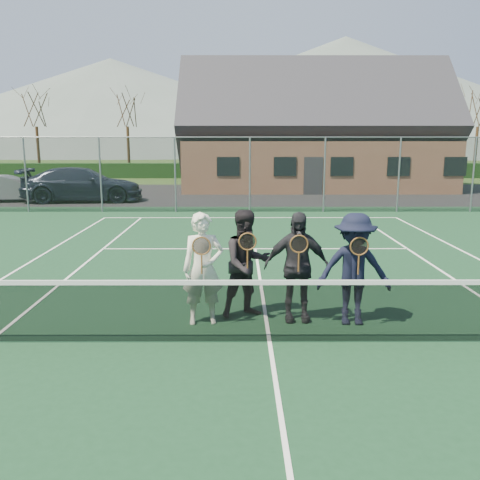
{
  "coord_description": "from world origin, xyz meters",
  "views": [
    {
      "loc": [
        -0.45,
        -7.0,
        2.95
      ],
      "look_at": [
        -0.43,
        1.5,
        1.25
      ],
      "focal_mm": 38.0,
      "sensor_mm": 36.0,
      "label": 1
    }
  ],
  "objects_px": {
    "player_d": "(354,269)",
    "car_b": "(8,189)",
    "car_c": "(82,185)",
    "tennis_net": "(270,308)",
    "player_b": "(247,264)",
    "player_c": "(296,267)",
    "player_a": "(203,269)",
    "clubhouse": "(313,121)"
  },
  "relations": [
    {
      "from": "player_d",
      "to": "car_b",
      "type": "bearing_deg",
      "value": 128.03
    },
    {
      "from": "car_b",
      "to": "player_d",
      "type": "xyz_separation_m",
      "value": [
        12.73,
        -16.28,
        0.3
      ]
    },
    {
      "from": "car_c",
      "to": "player_d",
      "type": "distance_m",
      "value": 18.74
    },
    {
      "from": "tennis_net",
      "to": "player_b",
      "type": "bearing_deg",
      "value": 105.22
    },
    {
      "from": "tennis_net",
      "to": "player_b",
      "type": "xyz_separation_m",
      "value": [
        -0.31,
        1.14,
        0.38
      ]
    },
    {
      "from": "car_c",
      "to": "player_c",
      "type": "bearing_deg",
      "value": -158.11
    },
    {
      "from": "car_b",
      "to": "car_c",
      "type": "xyz_separation_m",
      "value": [
        3.5,
        0.03,
        0.19
      ]
    },
    {
      "from": "player_c",
      "to": "player_a",
      "type": "bearing_deg",
      "value": -174.7
    },
    {
      "from": "player_d",
      "to": "car_c",
      "type": "bearing_deg",
      "value": 119.5
    },
    {
      "from": "clubhouse",
      "to": "player_d",
      "type": "distance_m",
      "value": 23.57
    },
    {
      "from": "car_b",
      "to": "player_d",
      "type": "height_order",
      "value": "player_d"
    },
    {
      "from": "tennis_net",
      "to": "clubhouse",
      "type": "height_order",
      "value": "clubhouse"
    },
    {
      "from": "tennis_net",
      "to": "clubhouse",
      "type": "distance_m",
      "value": 24.57
    },
    {
      "from": "car_c",
      "to": "tennis_net",
      "type": "distance_m",
      "value": 18.81
    },
    {
      "from": "car_c",
      "to": "player_b",
      "type": "distance_m",
      "value": 17.64
    },
    {
      "from": "player_a",
      "to": "player_c",
      "type": "relative_size",
      "value": 1.0
    },
    {
      "from": "car_c",
      "to": "player_b",
      "type": "relative_size",
      "value": 3.09
    },
    {
      "from": "player_a",
      "to": "player_c",
      "type": "distance_m",
      "value": 1.51
    },
    {
      "from": "player_d",
      "to": "player_b",
      "type": "bearing_deg",
      "value": 167.84
    },
    {
      "from": "car_b",
      "to": "tennis_net",
      "type": "height_order",
      "value": "car_b"
    },
    {
      "from": "clubhouse",
      "to": "player_c",
      "type": "height_order",
      "value": "clubhouse"
    },
    {
      "from": "player_b",
      "to": "player_d",
      "type": "height_order",
      "value": "same"
    },
    {
      "from": "car_b",
      "to": "clubhouse",
      "type": "xyz_separation_m",
      "value": [
        15.36,
        6.94,
        3.37
      ]
    },
    {
      "from": "car_b",
      "to": "tennis_net",
      "type": "xyz_separation_m",
      "value": [
        11.36,
        -17.06,
        -0.08
      ]
    },
    {
      "from": "player_c",
      "to": "player_d",
      "type": "height_order",
      "value": "same"
    },
    {
      "from": "player_b",
      "to": "player_c",
      "type": "xyz_separation_m",
      "value": [
        0.79,
        -0.19,
        0.0
      ]
    },
    {
      "from": "player_c",
      "to": "car_c",
      "type": "bearing_deg",
      "value": 117.32
    },
    {
      "from": "player_b",
      "to": "tennis_net",
      "type": "bearing_deg",
      "value": -74.78
    },
    {
      "from": "player_c",
      "to": "player_d",
      "type": "distance_m",
      "value": 0.91
    },
    {
      "from": "tennis_net",
      "to": "clubhouse",
      "type": "bearing_deg",
      "value": 80.54
    },
    {
      "from": "car_b",
      "to": "player_d",
      "type": "relative_size",
      "value": 2.09
    },
    {
      "from": "car_c",
      "to": "clubhouse",
      "type": "relative_size",
      "value": 0.36
    },
    {
      "from": "car_c",
      "to": "player_b",
      "type": "bearing_deg",
      "value": -160.12
    },
    {
      "from": "car_c",
      "to": "tennis_net",
      "type": "height_order",
      "value": "car_c"
    },
    {
      "from": "car_b",
      "to": "player_a",
      "type": "distance_m",
      "value": 19.26
    },
    {
      "from": "player_b",
      "to": "player_d",
      "type": "distance_m",
      "value": 1.73
    },
    {
      "from": "tennis_net",
      "to": "player_b",
      "type": "relative_size",
      "value": 6.49
    },
    {
      "from": "car_c",
      "to": "player_c",
      "type": "distance_m",
      "value": 18.16
    },
    {
      "from": "car_b",
      "to": "clubhouse",
      "type": "height_order",
      "value": "clubhouse"
    },
    {
      "from": "car_c",
      "to": "clubhouse",
      "type": "xyz_separation_m",
      "value": [
        11.85,
        6.91,
        3.18
      ]
    },
    {
      "from": "car_c",
      "to": "player_d",
      "type": "xyz_separation_m",
      "value": [
        9.23,
        -16.31,
        0.11
      ]
    },
    {
      "from": "clubhouse",
      "to": "player_b",
      "type": "bearing_deg",
      "value": -100.68
    }
  ]
}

